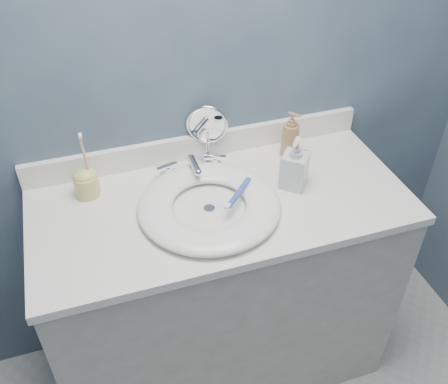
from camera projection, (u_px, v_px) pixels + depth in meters
name	position (u px, v px, depth m)	size (l,w,h in m)	color
back_wall	(195.00, 73.00, 1.61)	(2.20, 0.02, 2.40)	#3F4C5E
vanity_cabinet	(222.00, 292.00, 1.90)	(1.20, 0.55, 0.85)	beige
countertop	(221.00, 204.00, 1.62)	(1.22, 0.57, 0.03)	white
backsplash	(199.00, 146.00, 1.77)	(1.22, 0.02, 0.09)	white
basin	(209.00, 205.00, 1.56)	(0.45, 0.45, 0.04)	white
drain	(209.00, 209.00, 1.57)	(0.04, 0.04, 0.01)	silver
faucet	(192.00, 168.00, 1.70)	(0.25, 0.13, 0.07)	silver
makeup_mirror	(207.00, 131.00, 1.72)	(0.14, 0.08, 0.22)	silver
soap_bottle_amber	(291.00, 135.00, 1.76)	(0.07, 0.07, 0.17)	#987144
soap_bottle_clear	(295.00, 163.00, 1.62)	(0.08, 0.08, 0.18)	silver
toothbrush_holder	(86.00, 181.00, 1.60)	(0.08, 0.08, 0.23)	#DAD36D
toothbrush_lying	(238.00, 194.00, 1.57)	(0.13, 0.14, 0.02)	#324BB1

